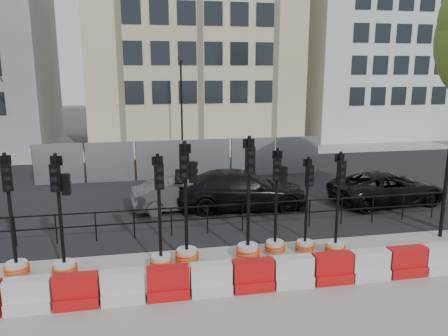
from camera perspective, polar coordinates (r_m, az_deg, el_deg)
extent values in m
plane|color=#51514C|center=(13.73, -1.38, -10.39)|extent=(120.00, 120.00, 0.00)
cube|color=gray|center=(11.08, 1.28, -16.31)|extent=(40.00, 6.00, 0.02)
cube|color=black|center=(20.30, -4.65, -2.72)|extent=(40.00, 14.00, 0.03)
cube|color=gray|center=(29.05, -6.60, 1.89)|extent=(40.00, 4.00, 0.02)
cube|color=beige|center=(34.90, -4.33, 18.54)|extent=(15.00, 10.00, 18.00)
cube|color=silver|center=(39.48, 18.78, 15.79)|extent=(12.00, 9.00, 16.00)
cylinder|color=black|center=(15.04, -25.61, -7.56)|extent=(0.04, 0.04, 1.00)
cylinder|color=black|center=(14.77, -21.08, -7.51)|extent=(0.04, 0.04, 1.00)
cylinder|color=black|center=(14.60, -16.40, -7.40)|extent=(0.04, 0.04, 1.00)
cylinder|color=black|center=(14.52, -11.65, -7.25)|extent=(0.04, 0.04, 1.00)
cylinder|color=black|center=(14.54, -6.89, -7.04)|extent=(0.04, 0.04, 1.00)
cylinder|color=black|center=(14.66, -2.17, -6.79)|extent=(0.04, 0.04, 1.00)
cylinder|color=black|center=(14.88, 2.43, -6.50)|extent=(0.04, 0.04, 1.00)
cylinder|color=black|center=(15.18, 6.87, -6.18)|extent=(0.04, 0.04, 1.00)
cylinder|color=black|center=(15.58, 11.10, -5.84)|extent=(0.04, 0.04, 1.00)
cylinder|color=black|center=(16.05, 15.10, -5.49)|extent=(0.04, 0.04, 1.00)
cylinder|color=black|center=(16.60, 18.85, -5.14)|extent=(0.04, 0.04, 1.00)
cylinder|color=black|center=(17.21, 22.34, -4.79)|extent=(0.04, 0.04, 1.00)
cylinder|color=black|center=(17.89, 25.57, -4.45)|extent=(0.04, 0.04, 1.00)
cube|color=black|center=(14.51, -2.19, -5.00)|extent=(18.00, 0.04, 0.04)
cube|color=black|center=(14.64, -2.18, -6.60)|extent=(18.00, 0.04, 0.04)
cube|color=gray|center=(22.27, -20.82, 0.46)|extent=(2.30, 0.05, 2.00)
cylinder|color=black|center=(22.50, -23.70, 0.34)|extent=(0.05, 0.05, 2.00)
cube|color=gray|center=(21.97, -14.65, 0.73)|extent=(2.30, 0.05, 2.00)
cylinder|color=black|center=(22.08, -17.62, 0.60)|extent=(0.05, 0.05, 2.00)
cube|color=gray|center=(21.93, -8.39, 0.98)|extent=(2.30, 0.05, 2.00)
cylinder|color=black|center=(21.92, -11.39, 0.86)|extent=(0.05, 0.05, 2.00)
cube|color=gray|center=(22.15, -2.17, 1.23)|extent=(2.30, 0.05, 2.00)
cylinder|color=black|center=(22.01, -5.14, 1.11)|extent=(0.05, 0.05, 2.00)
cube|color=gray|center=(22.63, 3.84, 1.45)|extent=(2.30, 0.05, 2.00)
cylinder|color=black|center=(22.37, 0.99, 1.35)|extent=(0.05, 0.05, 2.00)
cube|color=gray|center=(23.35, 9.55, 1.65)|extent=(2.30, 0.05, 2.00)
cylinder|color=black|center=(22.98, 6.86, 1.56)|extent=(0.05, 0.05, 2.00)
cube|color=orange|center=(23.59, -15.32, -0.01)|extent=(1.00, 0.40, 0.80)
cube|color=orange|center=(23.51, -10.46, 0.19)|extent=(1.00, 0.40, 0.80)
cube|color=orange|center=(23.59, -5.60, 0.39)|extent=(1.00, 0.40, 0.80)
cube|color=orange|center=(23.85, -0.81, 0.59)|extent=(1.00, 0.40, 0.80)
cylinder|color=black|center=(27.69, -5.55, 7.64)|extent=(0.12, 0.12, 6.00)
cube|color=black|center=(27.35, -5.64, 13.66)|extent=(0.12, 0.50, 0.12)
cube|color=silver|center=(11.31, -24.11, -16.04)|extent=(1.00, 0.50, 0.30)
cube|color=silver|center=(11.13, -24.30, -14.22)|extent=(1.00, 0.35, 0.50)
cube|color=red|center=(11.11, -18.63, -16.11)|extent=(1.00, 0.50, 0.30)
cube|color=red|center=(10.93, -18.78, -14.26)|extent=(1.00, 0.35, 0.50)
cube|color=silver|center=(11.01, -12.99, -16.03)|extent=(1.00, 0.50, 0.30)
cube|color=silver|center=(10.82, -13.10, -14.17)|extent=(1.00, 0.35, 0.50)
cube|color=red|center=(11.00, -7.31, -15.80)|extent=(1.00, 0.50, 0.30)
cube|color=red|center=(10.82, -7.37, -13.94)|extent=(1.00, 0.35, 0.50)
cube|color=silver|center=(11.10, -1.69, -15.43)|extent=(1.00, 0.50, 0.30)
cube|color=silver|center=(10.91, -1.70, -13.58)|extent=(1.00, 0.35, 0.50)
cube|color=red|center=(11.29, 3.76, -14.93)|extent=(1.00, 0.50, 0.30)
cube|color=red|center=(11.11, 3.79, -13.11)|extent=(1.00, 0.35, 0.50)
cube|color=silver|center=(11.57, 8.96, -14.34)|extent=(1.00, 0.50, 0.30)
cube|color=silver|center=(11.40, 9.03, -12.54)|extent=(1.00, 0.35, 0.50)
cube|color=red|center=(11.95, 13.85, -13.67)|extent=(1.00, 0.50, 0.30)
cube|color=red|center=(11.78, 13.95, -11.92)|extent=(1.00, 0.35, 0.50)
cube|color=silver|center=(12.40, 18.38, -12.96)|extent=(1.00, 0.50, 0.30)
cube|color=silver|center=(12.23, 18.52, -11.27)|extent=(1.00, 0.35, 0.50)
cube|color=red|center=(12.91, 22.55, -12.24)|extent=(1.00, 0.50, 0.30)
cube|color=red|center=(12.76, 22.71, -10.60)|extent=(1.00, 0.35, 0.50)
cube|color=silver|center=(13.50, 26.36, -11.52)|extent=(1.00, 0.50, 0.30)
cube|color=silver|center=(13.35, 26.53, -9.94)|extent=(1.00, 0.35, 0.50)
cylinder|color=silver|center=(13.11, -25.42, -11.87)|extent=(0.55, 0.55, 0.41)
torus|color=#E9410C|center=(13.14, -25.39, -12.20)|extent=(0.66, 0.66, 0.05)
torus|color=#E9410C|center=(13.11, -25.42, -11.87)|extent=(0.66, 0.66, 0.05)
torus|color=#E9410C|center=(13.08, -25.46, -11.54)|extent=(0.66, 0.66, 0.05)
cylinder|color=black|center=(12.56, -26.12, -5.05)|extent=(0.09, 0.09, 3.06)
cube|color=black|center=(12.21, -26.50, -1.10)|extent=(0.28, 0.21, 0.71)
cylinder|color=black|center=(12.18, -26.37, -2.21)|extent=(0.16, 0.10, 0.15)
cylinder|color=black|center=(12.13, -26.47, -1.18)|extent=(0.16, 0.10, 0.15)
cylinder|color=black|center=(12.09, -26.58, -0.15)|extent=(0.16, 0.10, 0.15)
cube|color=black|center=(12.31, -26.73, 0.92)|extent=(0.30, 0.13, 0.24)
cylinder|color=silver|center=(12.65, -20.07, -12.30)|extent=(0.55, 0.55, 0.41)
torus|color=#E9410C|center=(12.68, -20.04, -12.63)|extent=(0.66, 0.66, 0.05)
torus|color=#E9410C|center=(12.65, -20.07, -12.30)|extent=(0.66, 0.66, 0.05)
torus|color=#E9410C|center=(12.61, -20.10, -11.97)|extent=(0.66, 0.66, 0.05)
cylinder|color=black|center=(12.08, -20.65, -5.28)|extent=(0.09, 0.09, 3.04)
cube|color=black|center=(11.73, -21.15, -1.21)|extent=(0.26, 0.17, 0.71)
cylinder|color=black|center=(11.70, -21.17, -2.36)|extent=(0.16, 0.07, 0.15)
cylinder|color=black|center=(11.65, -21.26, -1.30)|extent=(0.16, 0.07, 0.15)
cylinder|color=black|center=(11.60, -21.35, -0.24)|extent=(0.16, 0.07, 0.15)
cube|color=black|center=(11.81, -21.06, 0.91)|extent=(0.31, 0.06, 0.24)
cube|color=black|center=(11.83, -19.97, -2.01)|extent=(0.22, 0.15, 0.56)
cylinder|color=silver|center=(12.44, -8.21, -12.08)|extent=(0.53, 0.53, 0.39)
torus|color=#E9410C|center=(12.48, -8.20, -12.40)|extent=(0.64, 0.64, 0.05)
torus|color=#E9410C|center=(12.44, -8.21, -12.08)|extent=(0.64, 0.64, 0.05)
torus|color=#E9410C|center=(12.41, -8.22, -11.74)|extent=(0.64, 0.64, 0.05)
cylinder|color=black|center=(11.88, -8.45, -5.15)|extent=(0.09, 0.09, 2.95)
cube|color=black|center=(11.53, -8.48, -1.13)|extent=(0.25, 0.17, 0.69)
cylinder|color=black|center=(11.50, -8.37, -2.26)|extent=(0.15, 0.07, 0.15)
cylinder|color=black|center=(11.45, -8.41, -1.22)|extent=(0.15, 0.07, 0.15)
cylinder|color=black|center=(11.40, -8.44, -0.16)|extent=(0.15, 0.07, 0.15)
cube|color=black|center=(11.61, -8.70, 0.96)|extent=(0.30, 0.07, 0.24)
cylinder|color=silver|center=(12.69, -4.87, -11.39)|extent=(0.58, 0.58, 0.43)
torus|color=#E9410C|center=(12.73, -4.86, -11.74)|extent=(0.69, 0.69, 0.05)
torus|color=#E9410C|center=(12.69, -4.87, -11.39)|extent=(0.69, 0.69, 0.05)
torus|color=#E9410C|center=(12.66, -4.88, -11.04)|extent=(0.69, 0.69, 0.05)
cylinder|color=black|center=(12.10, -5.02, -3.99)|extent=(0.10, 0.10, 3.20)
cube|color=black|center=(11.74, -5.18, 0.33)|extent=(0.28, 0.20, 0.75)
cylinder|color=black|center=(11.71, -5.21, -0.88)|extent=(0.17, 0.09, 0.16)
cylinder|color=black|center=(11.66, -5.23, 0.24)|extent=(0.17, 0.09, 0.16)
cylinder|color=black|center=(11.61, -5.25, 1.37)|extent=(0.17, 0.09, 0.16)
cube|color=black|center=(11.85, -5.11, 2.54)|extent=(0.32, 0.10, 0.26)
cube|color=black|center=(11.89, -4.07, -0.55)|extent=(0.24, 0.18, 0.59)
cylinder|color=silver|center=(12.92, 3.13, -10.88)|extent=(0.59, 0.59, 0.44)
torus|color=#E9410C|center=(12.96, 3.13, -11.23)|extent=(0.71, 0.71, 0.05)
torus|color=#E9410C|center=(12.92, 3.13, -10.88)|extent=(0.71, 0.71, 0.05)
torus|color=#E9410C|center=(12.89, 3.14, -10.52)|extent=(0.71, 0.71, 0.05)
cylinder|color=black|center=(12.33, 3.23, -3.37)|extent=(0.10, 0.10, 3.29)
cube|color=black|center=(11.97, 3.42, 1.00)|extent=(0.27, 0.16, 0.77)
cylinder|color=black|center=(11.94, 3.50, -0.22)|extent=(0.17, 0.06, 0.16)
cylinder|color=black|center=(11.89, 3.51, 0.92)|extent=(0.17, 0.06, 0.16)
cylinder|color=black|center=(11.84, 3.53, 2.06)|extent=(0.17, 0.06, 0.16)
cube|color=black|center=(12.08, 3.24, 3.23)|extent=(0.33, 0.04, 0.26)
cylinder|color=silver|center=(13.35, 6.66, -10.27)|extent=(0.53, 0.53, 0.39)
torus|color=#E9410C|center=(13.38, 6.65, -10.58)|extent=(0.63, 0.63, 0.05)
torus|color=#E9410C|center=(13.35, 6.66, -10.27)|extent=(0.63, 0.63, 0.05)
torus|color=#E9410C|center=(13.32, 6.66, -9.96)|extent=(0.63, 0.63, 0.05)
cylinder|color=black|center=(12.83, 6.83, -3.85)|extent=(0.09, 0.09, 2.92)
cube|color=black|center=(12.50, 6.93, -0.14)|extent=(0.26, 0.20, 0.68)
cylinder|color=black|center=(12.47, 6.90, -1.18)|extent=(0.15, 0.09, 0.15)
cylinder|color=black|center=(12.42, 6.92, -0.22)|extent=(0.15, 0.09, 0.15)
cylinder|color=black|center=(12.38, 6.95, 0.74)|extent=(0.15, 0.09, 0.15)
cube|color=black|center=(12.59, 6.99, 1.76)|extent=(0.29, 0.12, 0.23)
cube|color=black|center=(12.65, 7.79, -0.91)|extent=(0.22, 0.18, 0.54)
cylinder|color=silver|center=(13.59, 10.51, -10.05)|extent=(0.48, 0.48, 0.36)
torus|color=#E9410C|center=(13.62, 10.49, -10.33)|extent=(0.58, 0.58, 0.04)
torus|color=#E9410C|center=(13.59, 10.51, -10.05)|extent=(0.58, 0.58, 0.04)
torus|color=#E9410C|center=(13.56, 10.52, -9.78)|extent=(0.58, 0.58, 0.04)
cylinder|color=black|center=(13.11, 10.76, -4.29)|extent=(0.08, 0.08, 2.67)
cube|color=black|center=(12.81, 11.11, -0.99)|extent=(0.22, 0.14, 0.62)
cylinder|color=black|center=(12.80, 11.21, -1.92)|extent=(0.14, 0.05, 0.13)
cylinder|color=black|center=(12.75, 11.25, -1.06)|extent=(0.14, 0.05, 0.13)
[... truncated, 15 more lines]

